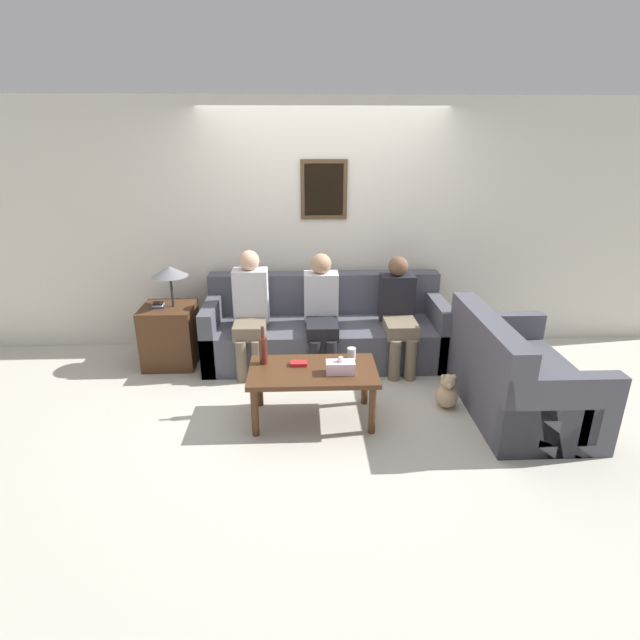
{
  "coord_description": "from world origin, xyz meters",
  "views": [
    {
      "loc": [
        -0.25,
        -4.33,
        2.27
      ],
      "look_at": [
        -0.08,
        -0.11,
        0.66
      ],
      "focal_mm": 28.0,
      "sensor_mm": 36.0,
      "label": 1
    }
  ],
  "objects_px": {
    "drinking_glass": "(351,353)",
    "teddy_bear": "(447,393)",
    "couch_side": "(515,379)",
    "coffee_table": "(313,376)",
    "person_left": "(250,308)",
    "wine_bottle": "(263,350)",
    "person_middle": "(322,309)",
    "couch_main": "(325,331)",
    "person_right": "(398,310)"
  },
  "relations": [
    {
      "from": "drinking_glass",
      "to": "teddy_bear",
      "type": "relative_size",
      "value": 0.32
    },
    {
      "from": "couch_side",
      "to": "coffee_table",
      "type": "relative_size",
      "value": 1.35
    },
    {
      "from": "coffee_table",
      "to": "person_left",
      "type": "relative_size",
      "value": 0.88
    },
    {
      "from": "wine_bottle",
      "to": "person_middle",
      "type": "distance_m",
      "value": 1.03
    },
    {
      "from": "person_left",
      "to": "teddy_bear",
      "type": "xyz_separation_m",
      "value": [
        1.76,
        -0.88,
        -0.5
      ]
    },
    {
      "from": "wine_bottle",
      "to": "drinking_glass",
      "type": "bearing_deg",
      "value": 4.56
    },
    {
      "from": "couch_main",
      "to": "coffee_table",
      "type": "height_order",
      "value": "couch_main"
    },
    {
      "from": "wine_bottle",
      "to": "person_middle",
      "type": "relative_size",
      "value": 0.29
    },
    {
      "from": "person_left",
      "to": "teddy_bear",
      "type": "height_order",
      "value": "person_left"
    },
    {
      "from": "teddy_bear",
      "to": "person_right",
      "type": "bearing_deg",
      "value": 108.51
    },
    {
      "from": "person_right",
      "to": "teddy_bear",
      "type": "relative_size",
      "value": 3.56
    },
    {
      "from": "person_right",
      "to": "person_middle",
      "type": "bearing_deg",
      "value": 178.96
    },
    {
      "from": "couch_side",
      "to": "wine_bottle",
      "type": "xyz_separation_m",
      "value": [
        -2.13,
        0.06,
        0.28
      ]
    },
    {
      "from": "teddy_bear",
      "to": "coffee_table",
      "type": "bearing_deg",
      "value": -173.15
    },
    {
      "from": "wine_bottle",
      "to": "teddy_bear",
      "type": "bearing_deg",
      "value": 0.49
    },
    {
      "from": "coffee_table",
      "to": "teddy_bear",
      "type": "bearing_deg",
      "value": 6.85
    },
    {
      "from": "person_left",
      "to": "person_middle",
      "type": "relative_size",
      "value": 1.04
    },
    {
      "from": "couch_side",
      "to": "drinking_glass",
      "type": "bearing_deg",
      "value": 85.14
    },
    {
      "from": "couch_side",
      "to": "wine_bottle",
      "type": "bearing_deg",
      "value": 88.4
    },
    {
      "from": "coffee_table",
      "to": "person_middle",
      "type": "height_order",
      "value": "person_middle"
    },
    {
      "from": "drinking_glass",
      "to": "person_left",
      "type": "relative_size",
      "value": 0.08
    },
    {
      "from": "couch_side",
      "to": "person_middle",
      "type": "height_order",
      "value": "person_middle"
    },
    {
      "from": "wine_bottle",
      "to": "drinking_glass",
      "type": "distance_m",
      "value": 0.74
    },
    {
      "from": "couch_main",
      "to": "drinking_glass",
      "type": "relative_size",
      "value": 24.96
    },
    {
      "from": "person_right",
      "to": "teddy_bear",
      "type": "xyz_separation_m",
      "value": [
        0.29,
        -0.86,
        -0.46
      ]
    },
    {
      "from": "drinking_glass",
      "to": "teddy_bear",
      "type": "bearing_deg",
      "value": -3.11
    },
    {
      "from": "couch_main",
      "to": "person_right",
      "type": "bearing_deg",
      "value": -16.29
    },
    {
      "from": "coffee_table",
      "to": "person_left",
      "type": "bearing_deg",
      "value": 120.01
    },
    {
      "from": "wine_bottle",
      "to": "coffee_table",
      "type": "bearing_deg",
      "value": -17.43
    },
    {
      "from": "wine_bottle",
      "to": "person_left",
      "type": "xyz_separation_m",
      "value": [
        -0.18,
        0.89,
        0.05
      ]
    },
    {
      "from": "couch_main",
      "to": "person_left",
      "type": "height_order",
      "value": "person_left"
    },
    {
      "from": "couch_main",
      "to": "coffee_table",
      "type": "distance_m",
      "value": 1.23
    },
    {
      "from": "wine_bottle",
      "to": "person_right",
      "type": "distance_m",
      "value": 1.56
    },
    {
      "from": "coffee_table",
      "to": "person_left",
      "type": "distance_m",
      "value": 1.2
    },
    {
      "from": "couch_side",
      "to": "person_right",
      "type": "height_order",
      "value": "person_right"
    },
    {
      "from": "couch_main",
      "to": "person_right",
      "type": "xyz_separation_m",
      "value": [
        0.72,
        -0.21,
        0.3
      ]
    },
    {
      "from": "couch_main",
      "to": "wine_bottle",
      "type": "xyz_separation_m",
      "value": [
        -0.57,
        -1.09,
        0.29
      ]
    },
    {
      "from": "person_left",
      "to": "person_middle",
      "type": "bearing_deg",
      "value": -0.17
    },
    {
      "from": "coffee_table",
      "to": "person_left",
      "type": "xyz_separation_m",
      "value": [
        -0.59,
        1.02,
        0.24
      ]
    },
    {
      "from": "wine_bottle",
      "to": "drinking_glass",
      "type": "height_order",
      "value": "wine_bottle"
    },
    {
      "from": "person_left",
      "to": "person_right",
      "type": "relative_size",
      "value": 1.07
    },
    {
      "from": "drinking_glass",
      "to": "person_middle",
      "type": "xyz_separation_m",
      "value": [
        -0.22,
        0.83,
        0.11
      ]
    },
    {
      "from": "person_left",
      "to": "coffee_table",
      "type": "bearing_deg",
      "value": -59.99
    },
    {
      "from": "coffee_table",
      "to": "couch_side",
      "type": "bearing_deg",
      "value": 2.26
    },
    {
      "from": "person_right",
      "to": "couch_side",
      "type": "bearing_deg",
      "value": -48.07
    },
    {
      "from": "wine_bottle",
      "to": "person_right",
      "type": "bearing_deg",
      "value": 34.32
    },
    {
      "from": "couch_main",
      "to": "person_left",
      "type": "distance_m",
      "value": 0.85
    },
    {
      "from": "couch_side",
      "to": "person_middle",
      "type": "xyz_separation_m",
      "value": [
        -1.61,
        0.95,
        0.32
      ]
    },
    {
      "from": "coffee_table",
      "to": "drinking_glass",
      "type": "distance_m",
      "value": 0.4
    },
    {
      "from": "drinking_glass",
      "to": "teddy_bear",
      "type": "height_order",
      "value": "drinking_glass"
    }
  ]
}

